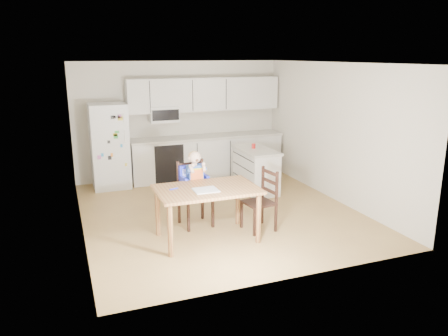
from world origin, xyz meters
TOP-DOWN VIEW (x-y plane):
  - room at (0.00, 0.48)m, footprint 4.52×5.01m
  - refrigerator at (-1.55, 2.15)m, footprint 0.72×0.70m
  - kitchen_run at (0.50, 2.24)m, footprint 3.37×0.62m
  - kitchen_island at (1.09, 0.87)m, footprint 0.60×1.15m
  - red_cup at (1.07, 0.93)m, footprint 0.08×0.08m
  - dining_table at (-0.55, -1.02)m, footprint 1.45×0.93m
  - napkin at (-0.61, -1.12)m, footprint 0.34×0.29m
  - toddler_spoon at (-1.02, -0.92)m, footprint 0.12×0.06m
  - chair_booster at (-0.56, -0.40)m, footprint 0.49×0.49m
  - chair_side at (0.39, -0.96)m, footprint 0.47×0.47m

SIDE VIEW (x-z plane):
  - kitchen_island at x=1.09m, z-range 0.00..0.85m
  - chair_side at x=0.39m, z-range 0.06..1.01m
  - dining_table at x=-0.55m, z-range 0.28..1.06m
  - chair_booster at x=-0.56m, z-range 0.12..1.32m
  - napkin at x=-0.61m, z-range 0.78..0.79m
  - toddler_spoon at x=-1.02m, z-range 0.78..0.80m
  - refrigerator at x=-1.55m, z-range 0.00..1.70m
  - kitchen_run at x=0.50m, z-range -0.20..1.95m
  - red_cup at x=1.07m, z-range 0.85..0.94m
  - room at x=0.00m, z-range -0.01..2.51m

